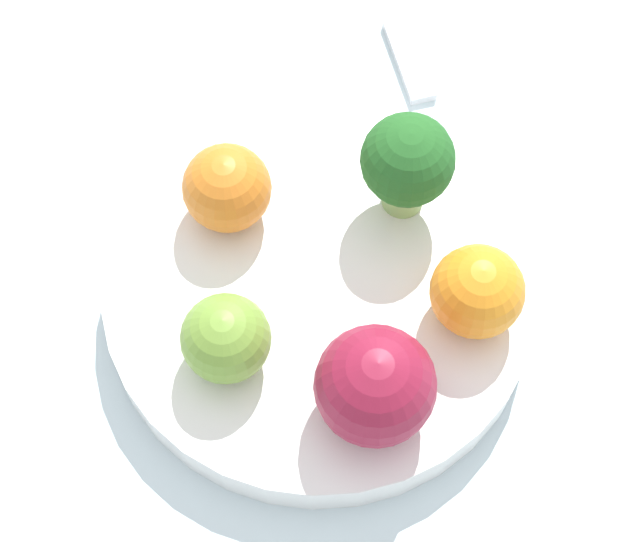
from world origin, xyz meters
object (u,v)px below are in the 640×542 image
apple_red (375,386)px  orange_back (477,294)px  orange_front (227,188)px  broccoli (407,163)px  bowl (320,291)px  apple_green (226,338)px  spoon (409,60)px

apple_red → orange_back: (-0.04, -0.06, -0.01)m
orange_front → orange_back: same height
broccoli → orange_front: 0.09m
bowl → apple_green: (0.04, 0.05, 0.04)m
spoon → orange_back: bearing=110.5°
apple_red → orange_back: bearing=-122.8°
apple_green → orange_back: 0.13m
bowl → apple_green: 0.07m
orange_front → orange_back: (-0.14, 0.03, 0.00)m
apple_green → orange_back: orange_back is taller
spoon → broccoli: bearing=98.1°
orange_back → spoon: bearing=-69.5°
orange_back → spoon: (0.06, -0.17, -0.05)m
apple_red → spoon: 0.24m
broccoli → orange_back: bearing=129.6°
apple_green → spoon: apple_green is taller
apple_red → spoon: apple_red is taller
bowl → orange_front: bearing=-27.4°
bowl → broccoli: (-0.03, -0.06, 0.05)m
apple_green → bowl: bearing=-124.0°
apple_red → spoon: bearing=-84.0°
apple_red → orange_back: apple_red is taller
apple_green → spoon: (-0.05, -0.22, -0.05)m
apple_green → orange_front: orange_front is taller
orange_back → apple_green: bearing=23.8°
bowl → orange_back: size_ratio=4.80×
apple_red → orange_front: (0.10, -0.09, -0.01)m
orange_back → spoon: size_ratio=0.77×
bowl → spoon: bearing=-95.7°
bowl → spoon: (-0.02, -0.17, -0.01)m
apple_red → orange_front: size_ratio=1.25×
apple_red → apple_green: apple_red is taller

